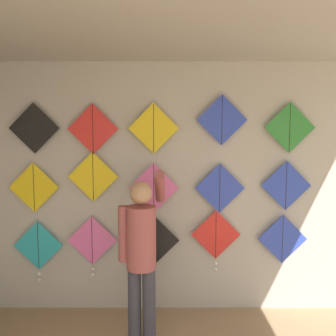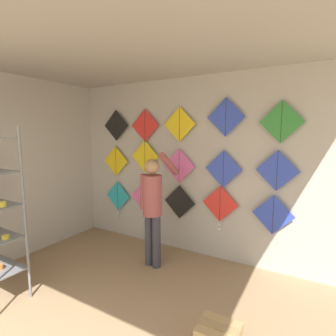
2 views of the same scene
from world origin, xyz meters
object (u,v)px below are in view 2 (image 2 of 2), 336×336
at_px(kite_2, 179,202).
at_px(kite_9, 277,171).
at_px(kite_3, 220,205).
at_px(kite_7, 179,166).
at_px(kite_14, 281,122).
at_px(kite_13, 226,117).
at_px(kite_1, 144,198).
at_px(kite_6, 145,156).
at_px(kite_11, 145,125).
at_px(kite_10, 116,125).
at_px(kite_0, 118,197).
at_px(kite_5, 116,161).
at_px(kite_8, 223,169).
at_px(kite_12, 179,124).
at_px(shopkeeper, 153,203).
at_px(kite_4, 273,215).

bearing_deg(kite_2, kite_9, 0.00).
xyz_separation_m(kite_3, kite_7, (-0.69, 0.00, 0.55)).
relative_size(kite_2, kite_14, 1.00).
bearing_deg(kite_2, kite_13, 0.00).
relative_size(kite_7, kite_14, 1.00).
bearing_deg(kite_1, kite_3, 0.00).
distance_m(kite_2, kite_6, 0.99).
xyz_separation_m(kite_11, kite_14, (2.14, 0.00, 0.02)).
bearing_deg(kite_6, kite_10, 180.00).
height_order(kite_3, kite_9, kite_9).
relative_size(kite_0, kite_5, 1.25).
relative_size(kite_0, kite_13, 1.25).
relative_size(kite_5, kite_6, 1.00).
bearing_deg(kite_2, kite_10, 180.00).
height_order(kite_0, kite_8, kite_8).
height_order(kite_1, kite_14, kite_14).
bearing_deg(kite_11, kite_7, 0.00).
bearing_deg(kite_12, shopkeeper, -97.89).
xyz_separation_m(kite_5, kite_9, (2.79, 0.00, 0.02)).
xyz_separation_m(kite_6, kite_8, (1.40, 0.00, -0.13)).
xyz_separation_m(shopkeeper, kite_6, (-0.58, 0.64, 0.59)).
xyz_separation_m(kite_7, kite_11, (-0.66, 0.00, 0.65)).
bearing_deg(kite_13, kite_7, 180.00).
xyz_separation_m(kite_0, kite_10, (0.00, 0.00, 1.34)).
relative_size(kite_0, kite_2, 1.25).
height_order(kite_8, kite_12, kite_12).
bearing_deg(kite_6, kite_4, 0.00).
relative_size(kite_9, kite_14, 1.00).
xyz_separation_m(kite_9, kite_14, (0.02, 0.00, 0.64)).
height_order(kite_4, kite_13, kite_13).
bearing_deg(kite_6, kite_8, 0.00).
xyz_separation_m(kite_6, kite_9, (2.13, 0.00, -0.10)).
height_order(kite_11, kite_13, kite_13).
relative_size(kite_5, kite_14, 1.00).
relative_size(kite_7, kite_13, 1.00).
height_order(shopkeeper, kite_9, kite_9).
bearing_deg(kite_2, kite_7, 180.00).
distance_m(kite_0, kite_3, 2.00).
bearing_deg(kite_12, kite_11, 180.00).
bearing_deg(kite_10, kite_8, 0.00).
xyz_separation_m(kite_2, kite_5, (-1.34, 0.00, 0.60)).
height_order(kite_11, kite_14, kite_14).
relative_size(kite_3, kite_4, 1.25).
height_order(kite_0, kite_4, kite_4).
relative_size(kite_2, kite_10, 1.00).
relative_size(kite_0, kite_7, 1.25).
distance_m(kite_6, kite_9, 2.14).
relative_size(kite_0, kite_8, 1.25).
distance_m(kite_9, kite_10, 2.84).
relative_size(shopkeeper, kite_8, 3.04).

